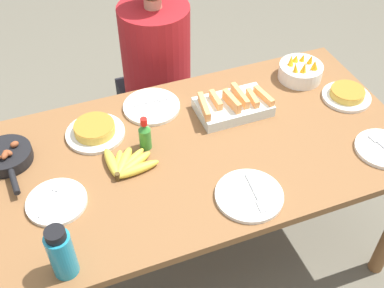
# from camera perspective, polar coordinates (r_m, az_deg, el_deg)

# --- Properties ---
(ground_plane) EXTENTS (14.00, 14.00, 0.00)m
(ground_plane) POSITION_cam_1_polar(r_m,az_deg,el_deg) (2.55, 0.00, -13.11)
(ground_plane) COLOR #666051
(dining_table) EXTENTS (1.80, 0.91, 0.78)m
(dining_table) POSITION_cam_1_polar(r_m,az_deg,el_deg) (2.01, 0.00, -2.58)
(dining_table) COLOR brown
(dining_table) RESTS_ON ground_plane
(banana_bunch) EXTENTS (0.20, 0.18, 0.04)m
(banana_bunch) POSITION_cam_1_polar(r_m,az_deg,el_deg) (1.87, -7.82, -2.44)
(banana_bunch) COLOR gold
(banana_bunch) RESTS_ON dining_table
(melon_tray) EXTENTS (0.32, 0.19, 0.10)m
(melon_tray) POSITION_cam_1_polar(r_m,az_deg,el_deg) (2.10, 4.87, 4.56)
(melon_tray) COLOR silver
(melon_tray) RESTS_ON dining_table
(skillet) EXTENTS (0.20, 0.32, 0.08)m
(skillet) POSITION_cam_1_polar(r_m,az_deg,el_deg) (2.01, -21.09, -1.41)
(skillet) COLOR black
(skillet) RESTS_ON dining_table
(frittata_plate_center) EXTENTS (0.22, 0.22, 0.05)m
(frittata_plate_center) POSITION_cam_1_polar(r_m,az_deg,el_deg) (2.28, 17.88, 5.59)
(frittata_plate_center) COLOR silver
(frittata_plate_center) RESTS_ON dining_table
(frittata_plate_side) EXTENTS (0.24, 0.24, 0.06)m
(frittata_plate_side) POSITION_cam_1_polar(r_m,az_deg,el_deg) (2.03, -11.44, 1.58)
(frittata_plate_side) COLOR silver
(frittata_plate_side) RESTS_ON dining_table
(empty_plate_near_front) EXTENTS (0.22, 0.22, 0.02)m
(empty_plate_near_front) POSITION_cam_1_polar(r_m,az_deg,el_deg) (2.08, 21.70, -0.52)
(empty_plate_near_front) COLOR silver
(empty_plate_near_front) RESTS_ON dining_table
(empty_plate_far_left) EXTENTS (0.22, 0.22, 0.02)m
(empty_plate_far_left) POSITION_cam_1_polar(r_m,az_deg,el_deg) (1.82, -15.75, -6.63)
(empty_plate_far_left) COLOR silver
(empty_plate_far_left) RESTS_ON dining_table
(empty_plate_far_right) EXTENTS (0.25, 0.25, 0.02)m
(empty_plate_far_right) POSITION_cam_1_polar(r_m,az_deg,el_deg) (1.78, 6.79, -6.08)
(empty_plate_far_right) COLOR silver
(empty_plate_far_right) RESTS_ON dining_table
(empty_plate_mid_edge) EXTENTS (0.25, 0.25, 0.02)m
(empty_plate_mid_edge) POSITION_cam_1_polar(r_m,az_deg,el_deg) (2.14, -4.82, 4.45)
(empty_plate_mid_edge) COLOR silver
(empty_plate_mid_edge) RESTS_ON dining_table
(fruit_bowl_mango) EXTENTS (0.20, 0.20, 0.13)m
(fruit_bowl_mango) POSITION_cam_1_polar(r_m,az_deg,el_deg) (2.34, 12.75, 8.46)
(fruit_bowl_mango) COLOR silver
(fruit_bowl_mango) RESTS_ON dining_table
(water_bottle) EXTENTS (0.08, 0.08, 0.21)m
(water_bottle) POSITION_cam_1_polar(r_m,az_deg,el_deg) (1.57, -15.24, -12.32)
(water_bottle) COLOR teal
(water_bottle) RESTS_ON dining_table
(hot_sauce_bottle) EXTENTS (0.05, 0.05, 0.15)m
(hot_sauce_bottle) POSITION_cam_1_polar(r_m,az_deg,el_deg) (1.92, -5.60, 1.07)
(hot_sauce_bottle) COLOR #337F2D
(hot_sauce_bottle) RESTS_ON dining_table
(person_figure) EXTENTS (0.39, 0.39, 1.26)m
(person_figure) POSITION_cam_1_polar(r_m,az_deg,el_deg) (2.66, -4.03, 6.36)
(person_figure) COLOR black
(person_figure) RESTS_ON ground_plane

